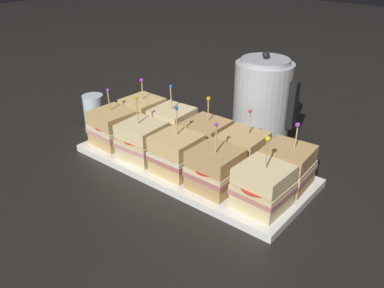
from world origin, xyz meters
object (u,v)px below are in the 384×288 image
serving_platter (192,164)px  sandwich_back_left (172,125)px  sandwich_back_center (205,137)px  sandwich_front_far_right (263,187)px  sandwich_front_right (215,169)px  sandwich_front_far_left (113,127)px  sandwich_front_left (142,141)px  drinking_glass (94,111)px  kettle_steel (263,100)px  sandwich_back_far_left (143,114)px  sandwich_back_far_right (287,166)px  sandwich_back_right (242,150)px  sandwich_front_center (176,154)px

serving_platter → sandwich_back_left: 0.14m
serving_platter → sandwich_back_center: 0.08m
sandwich_front_far_right → sandwich_back_center: bearing=154.4°
sandwich_front_right → sandwich_front_far_right: 0.12m
sandwich_front_far_left → sandwich_front_left: size_ratio=0.94×
sandwich_back_left → drinking_glass: sandwich_back_left is taller
sandwich_front_right → kettle_steel: (-0.07, 0.32, 0.05)m
sandwich_front_left → sandwich_front_right: same height
sandwich_front_far_left → sandwich_back_far_left: (-0.00, 0.12, 0.00)m
sandwich_back_left → sandwich_front_far_right: bearing=-17.9°
sandwich_front_left → sandwich_back_far_right: (0.35, 0.11, 0.00)m
sandwich_front_right → sandwich_back_right: (-0.00, 0.12, -0.00)m
sandwich_back_right → drinking_glass: 0.51m
sandwich_front_left → kettle_steel: 0.36m
sandwich_front_left → sandwich_front_center: 0.11m
sandwich_back_left → sandwich_back_right: size_ratio=1.07×
sandwich_front_right → sandwich_back_far_right: bearing=43.4°
sandwich_front_far_right → sandwich_back_left: sandwich_front_far_right is taller
kettle_steel → sandwich_back_far_right: bearing=-47.8°
sandwich_front_right → serving_platter: bearing=152.6°
sandwich_front_far_left → sandwich_front_far_right: 0.46m
sandwich_front_left → sandwich_back_right: size_ratio=1.08×
sandwich_front_far_right → sandwich_front_far_left: bearing=-179.9°
sandwich_back_far_left → sandwich_front_far_left: bearing=-89.8°
serving_platter → sandwich_front_far_left: size_ratio=3.87×
sandwich_front_far_left → sandwich_back_far_left: 0.12m
sandwich_back_far_right → kettle_steel: size_ratio=0.61×
sandwich_back_left → kettle_steel: bearing=52.2°
sandwich_front_center → sandwich_back_far_right: bearing=25.6°
sandwich_front_far_right → drinking_glass: size_ratio=1.68×
sandwich_back_center → sandwich_front_far_right: bearing=-25.6°
sandwich_back_far_left → kettle_steel: 0.34m
kettle_steel → sandwich_front_center: bearing=-97.7°
sandwich_front_center → sandwich_back_right: bearing=45.7°
sandwich_front_far_right → kettle_steel: 0.37m
sandwich_front_center → sandwich_back_left: (-0.12, 0.12, 0.00)m
serving_platter → sandwich_back_far_left: size_ratio=3.88×
sandwich_back_far_left → sandwich_back_right: (0.34, -0.00, -0.00)m
sandwich_front_left → sandwich_front_far_right: size_ratio=0.99×
sandwich_front_far_left → sandwich_back_right: size_ratio=1.02×
serving_platter → sandwich_front_far_right: 0.25m
sandwich_back_far_right → sandwich_front_left: bearing=-161.6°
serving_platter → sandwich_front_right: 0.14m
sandwich_back_right → sandwich_front_far_right: bearing=-42.6°
sandwich_front_left → sandwich_front_right: bearing=0.5°
kettle_steel → sandwich_back_left: bearing=-127.8°
sandwich_back_far_left → sandwich_back_left: size_ratio=0.95×
sandwich_back_far_left → sandwich_back_far_right: bearing=-0.8°
sandwich_back_right → sandwich_front_center: bearing=-134.3°
sandwich_back_far_left → sandwich_back_left: (0.12, -0.00, -0.00)m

